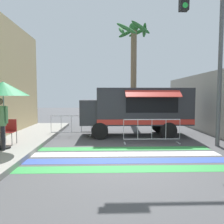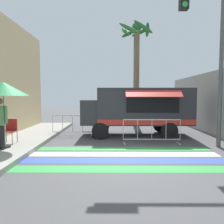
# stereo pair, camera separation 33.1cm
# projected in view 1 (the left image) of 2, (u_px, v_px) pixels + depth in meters

# --- Properties ---
(ground_plane) EXTENTS (60.00, 60.00, 0.00)m
(ground_plane) POSITION_uv_depth(u_px,v_px,m) (127.00, 160.00, 6.70)
(ground_plane) COLOR #4C4C4F
(crosswalk_painted) EXTENTS (6.40, 2.84, 0.01)m
(crosswalk_painted) POSITION_uv_depth(u_px,v_px,m) (126.00, 157.00, 7.02)
(crosswalk_painted) COLOR green
(crosswalk_painted) RESTS_ON ground_plane
(food_truck) EXTENTS (5.25, 2.50, 2.34)m
(food_truck) POSITION_uv_depth(u_px,v_px,m) (134.00, 107.00, 10.81)
(food_truck) COLOR #2D2D33
(food_truck) RESTS_ON ground_plane
(traffic_signal_pole) EXTENTS (4.40, 0.29, 6.65)m
(traffic_signal_pole) POSITION_uv_depth(u_px,v_px,m) (200.00, 30.00, 8.26)
(traffic_signal_pole) COLOR #515456
(traffic_signal_pole) RESTS_ON ground_plane
(patio_umbrella) EXTENTS (1.72, 1.72, 2.29)m
(patio_umbrella) POSITION_uv_depth(u_px,v_px,m) (3.00, 89.00, 7.37)
(patio_umbrella) COLOR black
(patio_umbrella) RESTS_ON sidewalk_left
(folding_chair) EXTENTS (0.45, 0.45, 0.92)m
(folding_chair) POSITION_uv_depth(u_px,v_px,m) (9.00, 129.00, 8.20)
(folding_chair) COLOR #4C4C51
(folding_chair) RESTS_ON sidewalk_left
(vendor_person) EXTENTS (0.53, 0.23, 1.74)m
(vendor_person) POSITION_uv_depth(u_px,v_px,m) (0.00, 121.00, 7.19)
(vendor_person) COLOR black
(vendor_person) RESTS_ON sidewalk_left
(barricade_front) EXTENTS (2.36, 0.44, 1.02)m
(barricade_front) POSITION_uv_depth(u_px,v_px,m) (152.00, 131.00, 9.02)
(barricade_front) COLOR #B7BABF
(barricade_front) RESTS_ON ground_plane
(barricade_side) EXTENTS (2.01, 0.44, 1.02)m
(barricade_side) POSITION_uv_depth(u_px,v_px,m) (71.00, 126.00, 10.76)
(barricade_side) COLOR #B7BABF
(barricade_side) RESTS_ON ground_plane
(palm_tree) EXTENTS (2.26, 2.34, 6.64)m
(palm_tree) POSITION_uv_depth(u_px,v_px,m) (133.00, 56.00, 13.98)
(palm_tree) COLOR #7A664C
(palm_tree) RESTS_ON ground_plane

